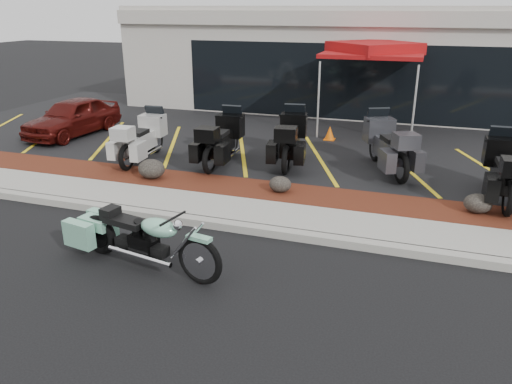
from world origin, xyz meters
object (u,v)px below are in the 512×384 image
(hero_cruiser, at_px, (200,254))
(parked_car, at_px, (73,117))
(popup_canopy, at_px, (374,51))
(touring_white, at_px, (155,130))
(traffic_cone, at_px, (330,133))

(hero_cruiser, relative_size, parked_car, 0.86)
(popup_canopy, bearing_deg, touring_white, -145.98)
(touring_white, distance_m, parked_car, 3.64)
(hero_cruiser, height_order, traffic_cone, hero_cruiser)
(touring_white, relative_size, parked_car, 0.66)
(hero_cruiser, height_order, parked_car, parked_car)
(hero_cruiser, xyz_separation_m, traffic_cone, (0.33, 8.78, -0.16))
(hero_cruiser, distance_m, traffic_cone, 8.78)
(hero_cruiser, relative_size, popup_canopy, 0.88)
(hero_cruiser, height_order, popup_canopy, popup_canopy)
(traffic_cone, distance_m, popup_canopy, 2.98)
(touring_white, bearing_deg, hero_cruiser, -148.79)
(touring_white, height_order, parked_car, touring_white)
(traffic_cone, bearing_deg, parked_car, -165.73)
(touring_white, distance_m, popup_canopy, 7.21)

